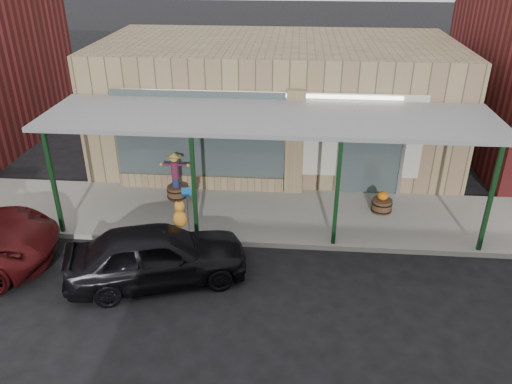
# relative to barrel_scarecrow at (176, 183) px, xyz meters

# --- Properties ---
(ground) EXTENTS (120.00, 120.00, 0.00)m
(ground) POSITION_rel_barrel_scarecrow_xyz_m (2.83, -4.32, -0.65)
(ground) COLOR black
(ground) RESTS_ON ground
(sidewalk) EXTENTS (40.00, 3.20, 0.15)m
(sidewalk) POSITION_rel_barrel_scarecrow_xyz_m (2.83, -0.72, -0.58)
(sidewalk) COLOR gray
(sidewalk) RESTS_ON ground
(storefront) EXTENTS (12.00, 6.25, 4.20)m
(storefront) POSITION_rel_barrel_scarecrow_xyz_m (2.83, 3.84, 1.44)
(storefront) COLOR #8C7A55
(storefront) RESTS_ON ground
(awning) EXTENTS (12.00, 3.00, 3.04)m
(awning) POSITION_rel_barrel_scarecrow_xyz_m (2.83, -0.76, 2.36)
(awning) COLOR slate
(awning) RESTS_ON ground
(block_buildings_near) EXTENTS (61.00, 8.00, 8.00)m
(block_buildings_near) POSITION_rel_barrel_scarecrow_xyz_m (4.84, 4.88, 3.11)
(block_buildings_near) COLOR maroon
(block_buildings_near) RESTS_ON ground
(barrel_scarecrow) EXTENTS (0.89, 0.72, 1.49)m
(barrel_scarecrow) POSITION_rel_barrel_scarecrow_xyz_m (0.00, 0.00, 0.00)
(barrel_scarecrow) COLOR brown
(barrel_scarecrow) RESTS_ON sidewalk
(barrel_pumpkin) EXTENTS (0.69, 0.69, 0.68)m
(barrel_pumpkin) POSITION_rel_barrel_scarecrow_xyz_m (6.13, -0.35, -0.26)
(barrel_pumpkin) COLOR brown
(barrel_pumpkin) RESTS_ON sidewalk
(handicap_sign) EXTENTS (0.26, 0.10, 1.27)m
(handicap_sign) POSITION_rel_barrel_scarecrow_xyz_m (0.73, -1.78, 0.31)
(handicap_sign) COLOR gray
(handicap_sign) RESTS_ON sidewalk
(parked_sedan) EXTENTS (4.49, 2.88, 1.65)m
(parked_sedan) POSITION_rel_barrel_scarecrow_xyz_m (0.44, -3.88, 0.06)
(parked_sedan) COLOR black
(parked_sedan) RESTS_ON ground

